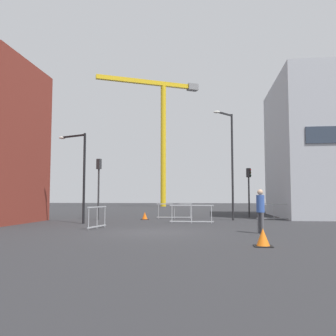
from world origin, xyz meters
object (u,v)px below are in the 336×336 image
at_px(streetlamp_short, 80,167).
at_px(traffic_light_island, 249,184).
at_px(streetlamp_tall, 230,157).
at_px(traffic_cone_striped, 145,216).
at_px(traffic_cone_on_verge, 263,238).
at_px(construction_crane, 161,121).
at_px(traffic_light_far, 99,179).
at_px(pedestrian_walking, 260,207).

distance_m(streetlamp_short, traffic_light_island, 13.14).
relative_size(streetlamp_tall, traffic_cone_striped, 13.81).
distance_m(traffic_cone_on_verge, traffic_cone_striped, 14.54).
xyz_separation_m(streetlamp_tall, streetlamp_short, (-9.02, -3.81, -0.95)).
height_order(streetlamp_tall, traffic_light_island, streetlamp_tall).
bearing_deg(traffic_cone_on_verge, construction_crane, 101.13).
bearing_deg(traffic_cone_on_verge, streetlamp_tall, 90.92).
bearing_deg(traffic_light_far, construction_crane, 90.67).
bearing_deg(traffic_light_far, streetlamp_tall, 2.48).
xyz_separation_m(construction_crane, traffic_cone_striped, (3.52, -35.33, -14.07)).
distance_m(streetlamp_tall, traffic_light_far, 9.06).
distance_m(traffic_light_far, traffic_cone_striped, 4.06).
xyz_separation_m(streetlamp_short, traffic_cone_on_verge, (9.23, -9.14, -3.04)).
xyz_separation_m(construction_crane, streetlamp_short, (0.32, -39.42, -11.01)).
xyz_separation_m(pedestrian_walking, traffic_cone_on_verge, (-0.52, -4.24, -0.83)).
distance_m(streetlamp_tall, traffic_cone_striped, 7.08).
distance_m(traffic_light_far, traffic_light_island, 11.37).
relative_size(streetlamp_tall, traffic_cone_on_verge, 12.57).
height_order(construction_crane, traffic_light_far, construction_crane).
bearing_deg(traffic_light_far, traffic_cone_striped, 12.16).
height_order(streetlamp_tall, traffic_light_far, streetlamp_tall).
xyz_separation_m(streetlamp_tall, traffic_light_far, (-8.93, -0.39, -1.47)).
height_order(streetlamp_short, traffic_light_island, streetlamp_short).
height_order(construction_crane, traffic_light_island, construction_crane).
distance_m(traffic_light_island, traffic_cone_striped, 8.58).
bearing_deg(streetlamp_tall, construction_crane, 104.71).
xyz_separation_m(construction_crane, pedestrian_walking, (10.08, -44.31, -13.22)).
xyz_separation_m(streetlamp_tall, pedestrian_walking, (0.73, -8.71, -3.16)).
relative_size(streetlamp_short, traffic_cone_striped, 10.23).
distance_m(pedestrian_walking, traffic_cone_on_verge, 4.36).
height_order(streetlamp_short, traffic_light_far, streetlamp_short).
distance_m(traffic_light_island, pedestrian_walking, 12.69).
bearing_deg(streetlamp_tall, traffic_cone_on_verge, -89.08).
bearing_deg(traffic_cone_on_verge, traffic_light_island, 85.23).
bearing_deg(traffic_cone_striped, construction_crane, 95.68).
bearing_deg(traffic_light_island, traffic_cone_striped, -154.24).
bearing_deg(construction_crane, traffic_cone_on_verge, -78.87).
relative_size(pedestrian_walking, traffic_cone_striped, 3.59).
relative_size(streetlamp_tall, pedestrian_walking, 3.85).
bearing_deg(pedestrian_walking, traffic_cone_on_verge, -97.03).
relative_size(traffic_light_island, traffic_cone_on_verge, 6.59).
xyz_separation_m(streetlamp_short, traffic_light_far, (0.10, 3.43, -0.52)).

